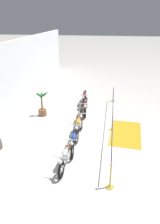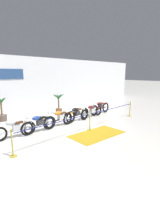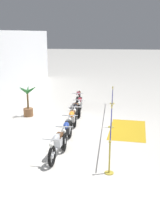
# 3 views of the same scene
# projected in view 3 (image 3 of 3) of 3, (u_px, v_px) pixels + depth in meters

# --- Properties ---
(ground_plane) EXTENTS (120.00, 120.00, 0.00)m
(ground_plane) POSITION_uv_depth(u_px,v_px,m) (85.00, 126.00, 12.68)
(ground_plane) COLOR silver
(motorcycle_silver_0) EXTENTS (2.08, 0.62, 0.92)m
(motorcycle_silver_0) POSITION_uv_depth(u_px,v_px,m) (58.00, 144.00, 9.43)
(motorcycle_silver_0) COLOR black
(motorcycle_silver_0) RESTS_ON ground
(motorcycle_blue_1) EXTENTS (2.16, 0.62, 0.93)m
(motorcycle_blue_1) POSITION_uv_depth(u_px,v_px,m) (67.00, 131.00, 10.62)
(motorcycle_blue_1) COLOR black
(motorcycle_blue_1) RESTS_ON ground
(motorcycle_orange_2) EXTENTS (2.40, 0.62, 0.95)m
(motorcycle_orange_2) POSITION_uv_depth(u_px,v_px,m) (72.00, 120.00, 11.96)
(motorcycle_orange_2) COLOR black
(motorcycle_orange_2) RESTS_ON ground
(motorcycle_black_3) EXTENTS (2.43, 0.62, 0.95)m
(motorcycle_black_3) POSITION_uv_depth(u_px,v_px,m) (76.00, 112.00, 13.26)
(motorcycle_black_3) COLOR black
(motorcycle_black_3) RESTS_ON ground
(motorcycle_maroon_4) EXTENTS (2.33, 0.62, 0.92)m
(motorcycle_maroon_4) POSITION_uv_depth(u_px,v_px,m) (80.00, 105.00, 14.61)
(motorcycle_maroon_4) COLOR black
(motorcycle_maroon_4) RESTS_ON ground
(motorcycle_maroon_5) EXTENTS (2.26, 0.62, 0.97)m
(motorcycle_maroon_5) POSITION_uv_depth(u_px,v_px,m) (78.00, 99.00, 15.81)
(motorcycle_maroon_5) COLOR black
(motorcycle_maroon_5) RESTS_ON ground
(potted_palm_right_of_row) EXTENTS (0.95, 1.01, 1.62)m
(potted_palm_right_of_row) POSITION_uv_depth(u_px,v_px,m) (28.00, 102.00, 14.02)
(potted_palm_right_of_row) COLOR brown
(potted_palm_right_of_row) RESTS_ON ground
(stanchion_far_left) EXTENTS (8.64, 0.28, 1.05)m
(stanchion_far_left) POSITION_uv_depth(u_px,v_px,m) (111.00, 121.00, 11.07)
(stanchion_far_left) COLOR gold
(stanchion_far_left) RESTS_ON ground
(stanchion_mid_left) EXTENTS (0.28, 0.28, 1.05)m
(stanchion_mid_left) POSITION_uv_depth(u_px,v_px,m) (111.00, 120.00, 12.45)
(stanchion_mid_left) COLOR gold
(stanchion_mid_left) RESTS_ON ground
(stanchion_mid_right) EXTENTS (0.28, 0.28, 1.05)m
(stanchion_mid_right) POSITION_uv_depth(u_px,v_px,m) (112.00, 98.00, 16.55)
(stanchion_mid_right) COLOR gold
(stanchion_mid_right) RESTS_ON ground
(floor_banner) EXTENTS (2.94, 1.76, 0.01)m
(floor_banner) POSITION_uv_depth(u_px,v_px,m) (128.00, 130.00, 12.21)
(floor_banner) COLOR #B78E19
(floor_banner) RESTS_ON ground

